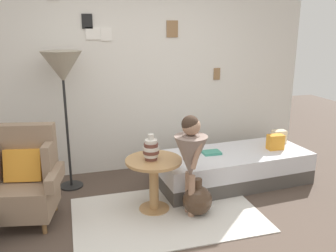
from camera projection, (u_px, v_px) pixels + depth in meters
ground_plane at (181, 243)px, 3.24m from camera, size 12.00×12.00×0.00m
gallery_wall at (136, 75)px, 4.69m from camera, size 4.80×0.12×2.60m
rug at (167, 214)px, 3.73m from camera, size 1.93×1.26×0.01m
armchair at (24, 179)px, 3.54m from camera, size 0.84×0.69×0.97m
daybed at (233, 167)px, 4.47m from camera, size 1.95×0.92×0.40m
pillow_head at (279, 137)px, 4.77m from camera, size 0.19×0.13×0.17m
pillow_mid at (275, 142)px, 4.51m from camera, size 0.20×0.13×0.19m
side_table at (154, 174)px, 3.73m from camera, size 0.60×0.60×0.58m
vase_striped at (151, 149)px, 3.65m from camera, size 0.17×0.17×0.28m
floor_lamp at (62, 70)px, 4.01m from camera, size 0.47×0.47×1.65m
person_child at (191, 153)px, 3.56m from camera, size 0.34×0.34×1.08m
book_on_daybed at (211, 153)px, 4.37m from camera, size 0.22×0.16×0.03m
demijohn_near at (197, 200)px, 3.71m from camera, size 0.31×0.31×0.40m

